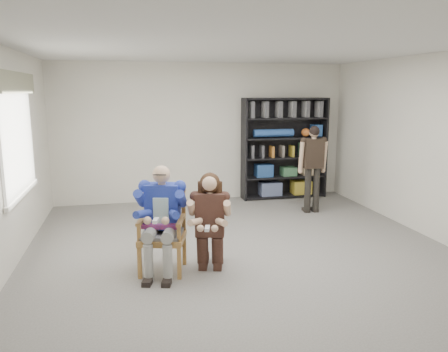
{
  "coord_description": "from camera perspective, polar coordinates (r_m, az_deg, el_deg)",
  "views": [
    {
      "loc": [
        -1.52,
        -5.34,
        2.24
      ],
      "look_at": [
        -0.2,
        0.6,
        1.05
      ],
      "focal_mm": 35.0,
      "sensor_mm": 36.0,
      "label": 1
    }
  ],
  "objects": [
    {
      "name": "room_shell",
      "position": [
        5.61,
        3.33,
        2.45
      ],
      "size": [
        6.0,
        7.0,
        2.8
      ],
      "primitive_type": null,
      "color": "white",
      "rests_on": "ground"
    },
    {
      "name": "floor",
      "position": [
        5.98,
        3.18,
        -10.93
      ],
      "size": [
        6.0,
        7.0,
        0.01
      ],
      "primitive_type": "cube",
      "color": "slate",
      "rests_on": "ground"
    },
    {
      "name": "window_left",
      "position": [
        6.52,
        -25.23,
        4.66
      ],
      "size": [
        0.16,
        2.0,
        1.75
      ],
      "primitive_type": null,
      "color": "white",
      "rests_on": "room_shell"
    },
    {
      "name": "armchair",
      "position": [
        5.51,
        -8.08,
        -7.18
      ],
      "size": [
        0.74,
        0.72,
        1.05
      ],
      "primitive_type": null,
      "rotation": [
        0.0,
        0.0,
        -0.26
      ],
      "color": "#9B6436",
      "rests_on": "floor"
    },
    {
      "name": "seated_man",
      "position": [
        5.47,
        -8.12,
        -5.61
      ],
      "size": [
        0.78,
        0.94,
        1.36
      ],
      "primitive_type": null,
      "rotation": [
        0.0,
        0.0,
        -0.26
      ],
      "color": "navy",
      "rests_on": "floor"
    },
    {
      "name": "kneeling_woman",
      "position": [
        5.44,
        -1.87,
        -6.22
      ],
      "size": [
        0.72,
        0.94,
        1.25
      ],
      "primitive_type": null,
      "rotation": [
        0.0,
        0.0,
        -0.26
      ],
      "color": "#312118",
      "rests_on": "floor"
    },
    {
      "name": "bookshelf",
      "position": [
        9.27,
        7.89,
        3.58
      ],
      "size": [
        1.8,
        0.38,
        2.1
      ],
      "primitive_type": null,
      "color": "black",
      "rests_on": "floor"
    },
    {
      "name": "standing_man",
      "position": [
        8.21,
        11.52,
        0.82
      ],
      "size": [
        0.51,
        0.3,
        1.62
      ],
      "primitive_type": null,
      "rotation": [
        0.0,
        0.0,
        -0.04
      ],
      "color": "black",
      "rests_on": "floor"
    }
  ]
}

